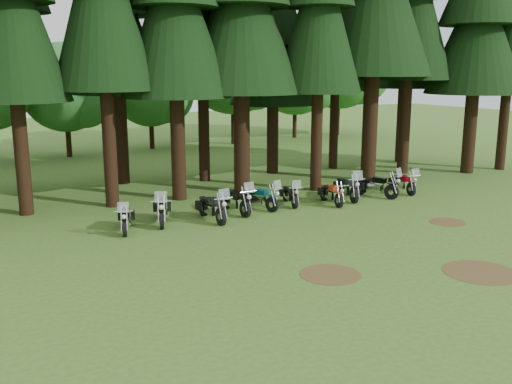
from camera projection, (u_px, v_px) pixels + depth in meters
The scene contains 22 objects.
ground at pixel (366, 242), 19.78m from camera, with size 120.00×120.00×0.00m, color #3A6124.
pine_front_9 at pixel (480, 1), 31.06m from camera, with size 5.44×5.44×15.89m.
pine_back_4 at pixel (273, 25), 31.27m from camera, with size 4.94×4.94×13.78m.
pine_back_6 at pixel (408, 1), 34.94m from camera, with size 4.59×4.59×16.58m.
decid_3 at pixel (70, 90), 38.08m from camera, with size 6.12×5.95×7.65m.
decid_4 at pixel (154, 90), 42.11m from camera, with size 5.93×5.76×7.41m.
decid_5 at pixel (239, 64), 44.37m from camera, with size 8.45×8.21×10.56m.
decid_6 at pixel (300, 77), 48.80m from camera, with size 7.06×6.86×8.82m.
decid_7 at pixel (344, 65), 50.61m from camera, with size 8.44×8.20×10.55m.
dirt_patch_0 at pixel (330, 274), 16.65m from camera, with size 1.80×1.80×0.01m, color #4C3D1E.
dirt_patch_1 at pixel (448, 222), 22.33m from camera, with size 1.40×1.40×0.01m, color #4C3D1E.
dirt_patch_2 at pixel (481, 272), 16.83m from camera, with size 2.20×2.20×0.01m, color #4C3D1E.
motorcycle_0 at pixel (126, 219), 21.02m from camera, with size 0.94×2.08×1.33m.
motorcycle_1 at pixel (162, 211), 22.07m from camera, with size 1.12×2.35×1.51m.
motorcycle_2 at pixel (212, 208), 22.46m from camera, with size 0.44×2.36×1.49m.
motorcycle_3 at pixel (235, 202), 23.61m from camera, with size 0.50×2.39×1.50m.
motorcycle_4 at pixel (259, 198), 24.33m from camera, with size 0.94×2.19×1.40m.
motorcycle_5 at pixel (290, 195), 25.09m from camera, with size 0.80×2.03×1.29m.
motorcycle_6 at pixel (331, 194), 25.26m from camera, with size 0.50×2.10×0.86m.
motorcycle_7 at pixel (347, 188), 26.19m from camera, with size 0.93×2.41×1.53m.
motorcycle_8 at pixel (376, 186), 26.66m from camera, with size 1.12×2.33×1.50m.
motorcycle_9 at pixel (403, 183), 27.58m from camera, with size 0.61×2.15×1.35m.
Camera 1 is at (-12.54, -14.74, 5.88)m, focal length 40.00 mm.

